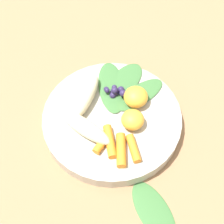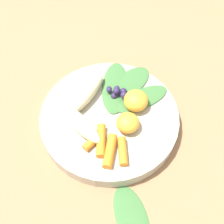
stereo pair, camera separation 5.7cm
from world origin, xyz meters
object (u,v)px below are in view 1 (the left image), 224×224
at_px(banana_peeled_left, 85,127).
at_px(orange_segment_near, 136,97).
at_px(banana_peeled_right, 85,97).
at_px(bowl, 112,119).
at_px(kale_leaf_stray, 154,211).

xyz_separation_m(banana_peeled_left, orange_segment_near, (0.11, 0.05, 0.00)).
distance_m(banana_peeled_left, banana_peeled_right, 0.07).
height_order(banana_peeled_right, orange_segment_near, orange_segment_near).
xyz_separation_m(bowl, kale_leaf_stray, (0.04, -0.19, -0.01)).
bearing_deg(banana_peeled_right, orange_segment_near, 109.89).
bearing_deg(bowl, kale_leaf_stray, -79.40).
bearing_deg(orange_segment_near, kale_leaf_stray, -94.54).
distance_m(banana_peeled_left, orange_segment_near, 0.12).
bearing_deg(kale_leaf_stray, orange_segment_near, 159.12).
height_order(orange_segment_near, kale_leaf_stray, orange_segment_near).
bearing_deg(orange_segment_near, bowl, -158.36).
bearing_deg(banana_peeled_left, bowl, 72.90).
bearing_deg(banana_peeled_left, banana_peeled_right, 128.12).
relative_size(banana_peeled_left, kale_leaf_stray, 0.98).
height_order(bowl, banana_peeled_left, banana_peeled_left).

